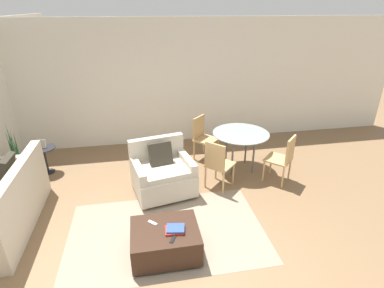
{
  "coord_description": "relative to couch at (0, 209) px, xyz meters",
  "views": [
    {
      "loc": [
        -0.18,
        -2.65,
        2.94
      ],
      "look_at": [
        0.67,
        2.01,
        0.75
      ],
      "focal_mm": 28.0,
      "sensor_mm": 36.0,
      "label": 1
    }
  ],
  "objects": [
    {
      "name": "ground_plane",
      "position": [
        2.23,
        -1.24,
        -0.32
      ],
      "size": [
        20.0,
        20.0,
        0.0
      ],
      "primitive_type": "plane",
      "color": "brown"
    },
    {
      "name": "wall_back",
      "position": [
        2.23,
        2.69,
        1.05
      ],
      "size": [
        12.0,
        0.06,
        2.75
      ],
      "color": "white",
      "rests_on": "ground_plane"
    },
    {
      "name": "area_rug",
      "position": [
        2.3,
        -0.52,
        -0.32
      ],
      "size": [
        2.76,
        1.73,
        0.01
      ],
      "color": "gray",
      "rests_on": "ground_plane"
    },
    {
      "name": "couch",
      "position": [
        0.0,
        0.0,
        0.0
      ],
      "size": [
        0.92,
        1.91,
        0.95
      ],
      "color": "beige",
      "rests_on": "ground_plane"
    },
    {
      "name": "armchair",
      "position": [
        2.35,
        0.52,
        0.04
      ],
      "size": [
        1.1,
        1.01,
        0.9
      ],
      "color": "beige",
      "rests_on": "ground_plane"
    },
    {
      "name": "ottoman",
      "position": [
        2.25,
        -0.92,
        -0.1
      ],
      "size": [
        0.86,
        0.68,
        0.4
      ],
      "color": "#382319",
      "rests_on": "ground_plane"
    },
    {
      "name": "book_stack",
      "position": [
        2.37,
        -0.98,
        0.1
      ],
      "size": [
        0.26,
        0.21,
        0.05
      ],
      "color": "#B72D28",
      "rests_on": "ottoman"
    },
    {
      "name": "tv_remote_primary",
      "position": [
        2.1,
        -0.78,
        0.08
      ],
      "size": [
        0.13,
        0.13,
        0.01
      ],
      "color": "#B7B7BC",
      "rests_on": "ottoman"
    },
    {
      "name": "tv_remote_secondary",
      "position": [
        2.33,
        -1.1,
        0.08
      ],
      "size": [
        0.11,
        0.17,
        0.01
      ],
      "color": "black",
      "rests_on": "ottoman"
    },
    {
      "name": "potted_plant",
      "position": [
        -0.27,
        1.51,
        -0.09
      ],
      "size": [
        0.33,
        0.33,
        1.14
      ],
      "color": "brown",
      "rests_on": "ground_plane"
    },
    {
      "name": "side_table",
      "position": [
        0.22,
        1.58,
        0.05
      ],
      "size": [
        0.43,
        0.43,
        0.53
      ],
      "color": "black",
      "rests_on": "ground_plane"
    },
    {
      "name": "picture_frame",
      "position": [
        0.22,
        1.58,
        0.28
      ],
      "size": [
        0.12,
        0.07,
        0.16
      ],
      "color": "silver",
      "rests_on": "side_table"
    },
    {
      "name": "dining_table",
      "position": [
        3.89,
        1.06,
        0.35
      ],
      "size": [
        1.06,
        1.06,
        0.76
      ],
      "color": "#8C9E99",
      "rests_on": "ground_plane"
    },
    {
      "name": "dining_chair_near_left",
      "position": [
        3.29,
        0.46,
        0.19
      ],
      "size": [
        0.59,
        0.59,
        0.9
      ],
      "color": "tan",
      "rests_on": "ground_plane"
    },
    {
      "name": "dining_chair_near_right",
      "position": [
        4.49,
        0.46,
        0.19
      ],
      "size": [
        0.59,
        0.59,
        0.9
      ],
      "color": "tan",
      "rests_on": "ground_plane"
    },
    {
      "name": "dining_chair_far_left",
      "position": [
        3.29,
        1.67,
        0.19
      ],
      "size": [
        0.59,
        0.59,
        0.9
      ],
      "color": "tan",
      "rests_on": "ground_plane"
    }
  ]
}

